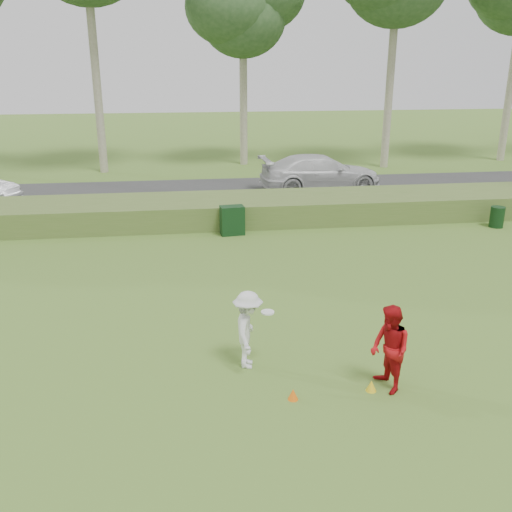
{
  "coord_description": "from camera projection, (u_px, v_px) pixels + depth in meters",
  "views": [
    {
      "loc": [
        -1.78,
        -9.38,
        5.99
      ],
      "look_at": [
        0.0,
        4.0,
        1.3
      ],
      "focal_mm": 40.0,
      "sensor_mm": 36.0,
      "label": 1
    }
  ],
  "objects": [
    {
      "name": "trash_bin",
      "position": [
        497.0,
        217.0,
        21.28
      ],
      "size": [
        0.67,
        0.67,
        0.78
      ],
      "primitive_type": "cylinder",
      "rotation": [
        0.0,
        0.0,
        0.36
      ],
      "color": "black",
      "rests_on": "ground"
    },
    {
      "name": "reed_strip",
      "position": [
        229.0,
        210.0,
        22.06
      ],
      "size": [
        80.0,
        3.0,
        0.9
      ],
      "primitive_type": "cube",
      "color": "#486528",
      "rests_on": "ground"
    },
    {
      "name": "player_red",
      "position": [
        390.0,
        349.0,
        10.63
      ],
      "size": [
        0.78,
        0.93,
        1.71
      ],
      "primitive_type": "imported",
      "rotation": [
        0.0,
        0.0,
        -1.39
      ],
      "color": "#A90E12",
      "rests_on": "ground"
    },
    {
      "name": "ground",
      "position": [
        283.0,
        387.0,
        10.97
      ],
      "size": [
        120.0,
        120.0,
        0.0
      ],
      "primitive_type": "plane",
      "color": "#436C24",
      "rests_on": "ground"
    },
    {
      "name": "utility_cabinet",
      "position": [
        232.0,
        220.0,
        20.35
      ],
      "size": [
        0.88,
        0.61,
        1.04
      ],
      "primitive_type": "cube",
      "rotation": [
        0.0,
        0.0,
        0.11
      ],
      "color": "black",
      "rests_on": "ground"
    },
    {
      "name": "tree_4",
      "position": [
        243.0,
        8.0,
        31.35
      ],
      "size": [
        6.24,
        6.24,
        11.5
      ],
      "color": "gray",
      "rests_on": "ground"
    },
    {
      "name": "cone_orange",
      "position": [
        293.0,
        394.0,
        10.54
      ],
      "size": [
        0.2,
        0.2,
        0.21
      ],
      "primitive_type": "cone",
      "color": "orange",
      "rests_on": "ground"
    },
    {
      "name": "car_right",
      "position": [
        321.0,
        173.0,
        26.89
      ],
      "size": [
        5.85,
        2.66,
        1.66
      ],
      "primitive_type": "imported",
      "rotation": [
        0.0,
        0.0,
        1.63
      ],
      "color": "silver",
      "rests_on": "park_road"
    },
    {
      "name": "cone_yellow",
      "position": [
        371.0,
        386.0,
        10.81
      ],
      "size": [
        0.2,
        0.2,
        0.22
      ],
      "primitive_type": "cone",
      "color": "yellow",
      "rests_on": "ground"
    },
    {
      "name": "player_white",
      "position": [
        248.0,
        330.0,
        11.48
      ],
      "size": [
        0.92,
        1.14,
        1.63
      ],
      "rotation": [
        0.0,
        0.0,
        1.4
      ],
      "color": "silver",
      "rests_on": "ground"
    },
    {
      "name": "park_road",
      "position": [
        220.0,
        192.0,
        26.88
      ],
      "size": [
        80.0,
        6.0,
        0.06
      ],
      "primitive_type": "cube",
      "color": "#2D2D2D",
      "rests_on": "ground"
    }
  ]
}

